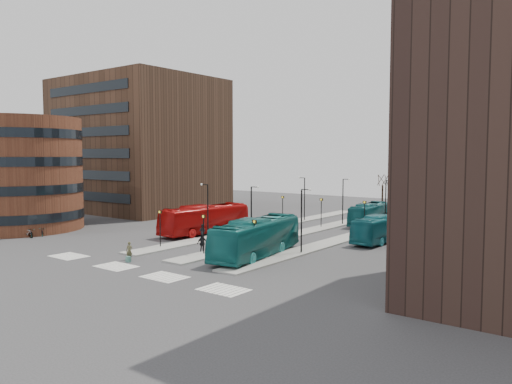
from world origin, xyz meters
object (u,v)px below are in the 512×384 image
Objects in this scene: suitcase at (128,259)px; red_bus at (205,219)px; teal_bus_d at (434,208)px; commuter_b at (202,243)px; commuter_c at (225,243)px; traveller at (129,251)px; teal_bus_a at (257,237)px; bicycle_far at (42,232)px; bicycle_near at (31,233)px; commuter_a at (202,231)px; bicycle_mid at (28,233)px; teal_bus_c at (383,228)px; teal_bus_b at (369,214)px.

red_bus is at bearing 110.65° from suitcase.
teal_bus_d is 6.35× the size of commuter_b.
commuter_c is (1.40, 1.72, -0.05)m from commuter_b.
commuter_c reaches higher than traveller.
red_bus is 0.97× the size of teal_bus_a.
suitcase is at bearing -139.53° from teal_bus_a.
bicycle_near is at bearing -157.82° from bicycle_far.
traveller is 0.91× the size of bicycle_far.
bicycle_far reaches higher than suitcase.
bicycle_near is at bearing 18.58° from commuter_a.
commuter_c is 24.36m from bicycle_mid.
commuter_a is at bearing -41.12° from bicycle_near.
traveller is (-14.22, -22.81, -0.66)m from teal_bus_c.
teal_bus_b is at bearing -109.09° from teal_bus_d.
commuter_a is 8.53m from commuter_b.
teal_bus_d is 6.58× the size of bicycle_far.
teal_bus_c is at bearing 31.76° from traveller.
teal_bus_a is 25.76m from teal_bus_b.
teal_bus_c reaches higher than bicycle_far.
teal_bus_b reaches higher than suitcase.
teal_bus_c is (13.62, 23.41, 1.23)m from suitcase.
commuter_c is 23.91m from bicycle_far.
bicycle_mid is at bearing 116.20° from commuter_b.
commuter_c is (-3.68, -0.23, -0.90)m from teal_bus_a.
red_bus is 20.10m from bicycle_mid.
red_bus reaches higher than traveller.
commuter_c is (3.80, 8.57, 0.64)m from suitcase.
red_bus reaches higher than commuter_a.
teal_bus_d is at bearing 76.62° from suitcase.
bicycle_mid is at bearing -40.44° from commuter_c.
red_bus is 18.92m from bicycle_far.
teal_bus_d reaches higher than bicycle_near.
bicycle_far is at bearing -11.05° from bicycle_mid.
bicycle_near and bicycle_far have the same top height.
red_bus is 6.81× the size of bicycle_near.
commuter_c is at bearing 34.79° from traveller.
teal_bus_c reaches higher than commuter_c.
bicycle_far is at bearing -121.00° from teal_bus_d.
teal_bus_d is at bearing 58.68° from teal_bus_b.
traveller is at bearing -79.80° from bicycle_near.
bicycle_near is at bearing -120.15° from teal_bus_d.
teal_bus_c is 6.13× the size of bicycle_mid.
bicycle_near is 1.05× the size of bicycle_mid.
suitcase is 1.03m from traveller.
bicycle_far is (0.00, 1.35, -0.00)m from bicycle_near.
bicycle_near is 0.34m from bicycle_mid.
red_bus is 6.97× the size of commuter_c.
commuter_c is 1.02× the size of bicycle_mid.
teal_bus_b reaches higher than commuter_c.
teal_bus_c is 19.96m from commuter_a.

